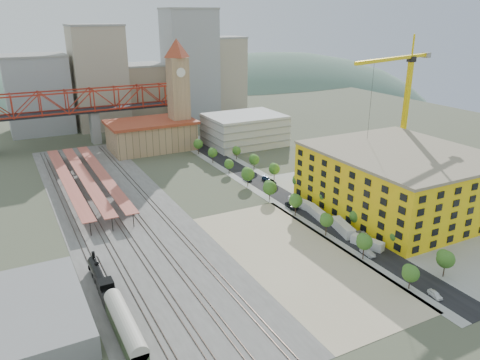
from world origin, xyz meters
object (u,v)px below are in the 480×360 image
site_trailer_c (317,213)px  clock_tower (178,84)px  construction_building (400,180)px  locomotive (103,282)px  site_trailer_b (343,228)px  coach (125,328)px  car_0 (435,295)px  site_trailer_a (367,243)px  site_trailer_d (301,203)px  tower_crane (403,93)px

site_trailer_c → clock_tower: bearing=104.3°
construction_building → locomotive: construction_building is taller
locomotive → site_trailer_b: 66.02m
site_trailer_b → coach: bearing=-151.3°
construction_building → car_0: bearing=-125.9°
construction_building → site_trailer_a: bearing=-149.3°
site_trailer_b → site_trailer_d: (0.00, 20.60, -0.16)m
tower_crane → site_trailer_c: (-47.19, -16.07, -30.40)m
clock_tower → coach: size_ratio=2.65×
construction_building → site_trailer_a: (-26.00, -15.42, -8.21)m
site_trailer_a → site_trailer_d: size_ratio=0.97×
coach → locomotive: bearing=90.0°
locomotive → site_trailer_a: 66.95m
construction_building → site_trailer_a: size_ratio=5.75×
tower_crane → site_trailer_a: size_ratio=5.83×
site_trailer_d → car_0: size_ratio=2.39×
clock_tower → site_trailer_b: (8.00, -105.48, -27.29)m
construction_building → site_trailer_b: (-26.00, -5.48, -8.00)m
coach → car_0: coach is taller
tower_crane → construction_building: bearing=-133.3°
construction_building → site_trailer_d: construction_building is taller
tower_crane → site_trailer_c: 58.39m
tower_crane → car_0: (-50.19, -62.45, -31.01)m
coach → site_trailer_d: (66.00, 38.81, -2.03)m
clock_tower → coach: (-58.00, -123.68, -25.42)m
tower_crane → site_trailer_a: 67.73m
clock_tower → site_trailer_d: size_ratio=5.70×
locomotive → site_trailer_d: locomotive is taller
locomotive → site_trailer_a: size_ratio=2.68×
site_trailer_b → car_0: size_ratio=2.71×
construction_building → clock_tower: bearing=108.8°
construction_building → coach: construction_building is taller
construction_building → site_trailer_a: construction_building is taller
coach → car_0: size_ratio=5.16×
clock_tower → construction_building: size_ratio=1.03×
construction_building → site_trailer_d: 31.16m
site_trailer_b → site_trailer_a: bearing=-76.8°
construction_building → site_trailer_b: 27.75m
construction_building → site_trailer_a: 31.32m
coach → site_trailer_b: bearing=15.4°
site_trailer_c → site_trailer_d: bearing=99.4°
site_trailer_d → car_0: bearing=-102.8°
site_trailer_d → coach: bearing=-159.3°
tower_crane → site_trailer_d: size_ratio=5.63×
tower_crane → site_trailer_c: bearing=-161.2°
locomotive → tower_crane: tower_crane is taller
clock_tower → site_trailer_c: clock_tower is taller
site_trailer_d → locomotive: bearing=-173.4°
construction_building → car_0: construction_building is taller
clock_tower → locomotive: (-58.00, -104.23, -26.50)m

